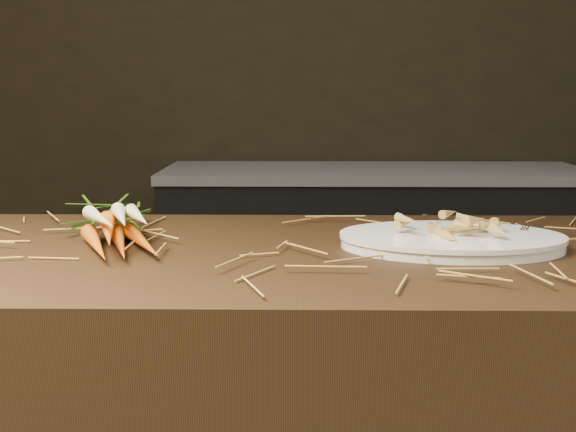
% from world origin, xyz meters
% --- Properties ---
extents(back_counter, '(1.82, 0.62, 0.84)m').
position_xyz_m(back_counter, '(0.30, 2.18, 0.42)').
color(back_counter, black).
rests_on(back_counter, ground).
extents(straw_bedding, '(1.40, 0.60, 0.02)m').
position_xyz_m(straw_bedding, '(0.00, 0.30, 0.91)').
color(straw_bedding, olive).
rests_on(straw_bedding, main_counter).
extents(root_veg_bunch, '(0.27, 0.45, 0.08)m').
position_xyz_m(root_veg_bunch, '(-0.38, 0.39, 0.94)').
color(root_veg_bunch, '#C84714').
rests_on(root_veg_bunch, main_counter).
extents(serving_platter, '(0.40, 0.28, 0.02)m').
position_xyz_m(serving_platter, '(0.24, 0.32, 0.91)').
color(serving_platter, white).
rests_on(serving_platter, main_counter).
extents(roasted_veg_heap, '(0.20, 0.15, 0.04)m').
position_xyz_m(roasted_veg_heap, '(0.24, 0.32, 0.94)').
color(roasted_veg_heap, olive).
rests_on(roasted_veg_heap, serving_platter).
extents(serving_fork, '(0.07, 0.14, 0.00)m').
position_xyz_m(serving_fork, '(0.37, 0.29, 0.92)').
color(serving_fork, silver).
rests_on(serving_fork, serving_platter).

